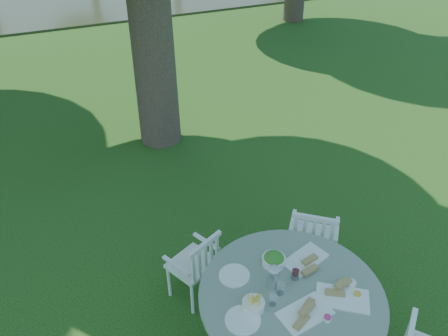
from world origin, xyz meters
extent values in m
plane|color=#11360B|center=(0.00, 0.00, 0.00)|extent=(140.00, 140.00, 0.00)
cylinder|color=black|center=(-0.19, -1.51, 0.39)|extent=(0.12, 0.12, 0.70)
cylinder|color=gray|center=(-0.19, -1.51, 0.76)|extent=(1.47, 1.47, 0.04)
cylinder|color=white|center=(0.81, -0.75, 0.21)|extent=(0.03, 0.03, 0.43)
cylinder|color=white|center=(0.52, -0.50, 0.21)|extent=(0.03, 0.03, 0.43)
cylinder|color=white|center=(0.60, -1.01, 0.21)|extent=(0.03, 0.03, 0.43)
cylinder|color=white|center=(0.30, -0.77, 0.21)|extent=(0.03, 0.03, 0.43)
cube|color=white|center=(0.56, -0.76, 0.45)|extent=(0.59, 0.59, 0.04)
cube|color=white|center=(0.44, -0.90, 0.65)|extent=(0.36, 0.31, 0.44)
cylinder|color=white|center=(-0.59, -0.36, 0.20)|extent=(0.03, 0.03, 0.40)
cylinder|color=white|center=(-0.91, -0.50, 0.20)|extent=(0.03, 0.03, 0.40)
cylinder|color=white|center=(-0.45, -0.64, 0.20)|extent=(0.03, 0.03, 0.40)
cylinder|color=white|center=(-0.77, -0.79, 0.20)|extent=(0.03, 0.03, 0.40)
cube|color=white|center=(-0.68, -0.57, 0.42)|extent=(0.53, 0.51, 0.04)
cube|color=white|center=(-0.60, -0.73, 0.60)|extent=(0.38, 0.20, 0.41)
cube|color=white|center=(-0.20, -1.72, 0.79)|extent=(0.42, 0.29, 0.01)
cube|color=white|center=(0.14, -1.72, 0.79)|extent=(0.46, 0.43, 0.02)
cube|color=white|center=(0.10, -1.25, 0.79)|extent=(0.43, 0.32, 0.02)
cylinder|color=white|center=(-0.65, -1.58, 0.79)|extent=(0.27, 0.27, 0.01)
cylinder|color=white|center=(-0.52, -1.17, 0.79)|extent=(0.26, 0.26, 0.01)
cylinder|color=white|center=(-0.53, -1.51, 0.81)|extent=(0.17, 0.17, 0.07)
cylinder|color=white|center=(-0.16, -1.18, 0.81)|extent=(0.20, 0.20, 0.07)
cylinder|color=silver|center=(-0.29, -1.39, 0.88)|extent=(0.10, 0.10, 0.20)
cylinder|color=white|center=(-0.08, -1.39, 0.88)|extent=(0.07, 0.07, 0.19)
cylinder|color=white|center=(-0.27, -1.47, 0.84)|extent=(0.06, 0.06, 0.11)
cylinder|color=white|center=(-0.37, -1.54, 0.83)|extent=(0.06, 0.06, 0.10)
cylinder|color=white|center=(-0.08, -1.83, 0.79)|extent=(0.06, 0.06, 0.03)
cylinder|color=white|center=(0.26, -1.75, 0.80)|extent=(0.07, 0.07, 0.03)
cylinder|color=white|center=(0.29, -1.63, 0.80)|extent=(0.08, 0.08, 0.03)
camera|label=1|loc=(-1.60, -3.36, 3.53)|focal=35.00mm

